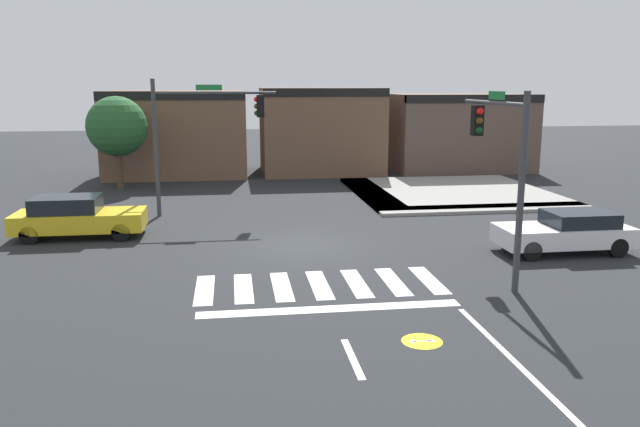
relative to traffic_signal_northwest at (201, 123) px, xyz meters
The scene contains 11 objects.
ground_plane 8.09m from the traffic_signal_northwest, 58.97° to the right, with size 120.00×120.00×0.00m, color #232628.
crosswalk_near 11.83m from the traffic_signal_northwest, 71.00° to the right, with size 7.01×2.66×0.01m.
lane_markings 19.08m from the traffic_signal_northwest, 75.31° to the right, with size 6.80×20.25×0.01m.
bike_detector_marking 16.28m from the traffic_signal_northwest, 70.25° to the right, with size 0.92×0.92×0.01m.
curb_corner_northeast 13.18m from the traffic_signal_northwest, 15.64° to the left, with size 10.00×10.60×0.15m.
storefront_row 15.13m from the traffic_signal_northwest, 60.31° to the left, with size 27.10×6.75×5.41m.
traffic_signal_northwest is the anchor object (origin of this frame).
traffic_signal_southeast 13.67m from the traffic_signal_northwest, 49.37° to the right, with size 0.32×4.39×5.47m.
car_white 15.25m from the traffic_signal_northwest, 33.29° to the right, with size 4.47×1.86×1.41m.
car_yellow 6.63m from the traffic_signal_northwest, 141.80° to the right, with size 4.69×1.88×1.56m.
roadside_tree 9.37m from the traffic_signal_northwest, 121.44° to the left, with size 3.26×3.26×5.03m.
Camera 1 is at (-2.41, -21.59, 5.64)m, focal length 35.36 mm.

